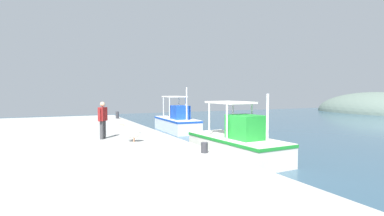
# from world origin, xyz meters

# --- Properties ---
(quay_pier) EXTENTS (36.00, 10.00, 0.80)m
(quay_pier) POSITION_xyz_m (0.00, -5.00, 0.40)
(quay_pier) COLOR #9E9E99
(quay_pier) RESTS_ON ground
(distant_hill_second) EXTENTS (17.78, 10.48, 5.72)m
(distant_hill_second) POSITION_xyz_m (-17.11, 35.64, 0.00)
(distant_hill_second) COLOR #596B60
(distant_hill_second) RESTS_ON ground
(fishing_boat_nearest) EXTENTS (5.24, 1.98, 3.19)m
(fishing_boat_nearest) POSITION_xyz_m (-10.68, 3.17, 0.68)
(fishing_boat_nearest) COLOR white
(fishing_boat_nearest) RESTS_ON ground
(fishing_boat_second) EXTENTS (5.17, 2.25, 2.81)m
(fishing_boat_second) POSITION_xyz_m (-1.13, 2.01, 0.68)
(fishing_boat_second) COLOR silver
(fishing_boat_second) RESTS_ON ground
(pelican) EXTENTS (0.63, 0.94, 0.82)m
(pelican) POSITION_xyz_m (-2.69, -2.10, 1.20)
(pelican) COLOR tan
(pelican) RESTS_ON quay_pier
(fisherman_standing) EXTENTS (0.49, 0.44, 1.64)m
(fisherman_standing) POSITION_xyz_m (-4.06, -3.09, 1.70)
(fisherman_standing) COLOR #3F3F42
(fisherman_standing) RESTS_ON quay_pier
(mooring_bollard_nearest) EXTENTS (0.24, 0.24, 0.54)m
(mooring_bollard_nearest) POSITION_xyz_m (-14.12, -0.45, 1.07)
(mooring_bollard_nearest) COLOR #333338
(mooring_bollard_nearest) RESTS_ON quay_pier
(mooring_bollard_second) EXTENTS (0.25, 0.25, 0.36)m
(mooring_bollard_second) POSITION_xyz_m (0.55, -0.45, 0.98)
(mooring_bollard_second) COLOR #333338
(mooring_bollard_second) RESTS_ON quay_pier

